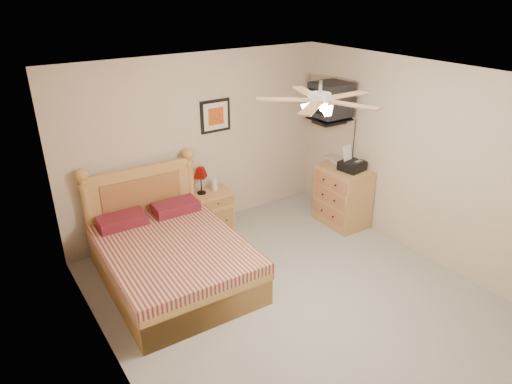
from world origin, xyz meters
The scene contains 16 objects.
floor centered at (0.00, 0.00, 0.00)m, with size 4.50×4.50×0.00m, color gray.
ceiling centered at (0.00, 0.00, 2.50)m, with size 4.00×4.50×0.04m, color white.
wall_back centered at (0.00, 2.25, 1.25)m, with size 4.00×0.04×2.50m, color #C2A98F.
wall_left centered at (-2.00, 0.00, 1.25)m, with size 0.04×4.50×2.50m, color #C2A98F.
wall_right centered at (2.00, 0.00, 1.25)m, with size 0.04×4.50×2.50m, color #C2A98F.
bed centered at (-0.98, 1.12, 0.64)m, with size 1.52×1.99×1.29m, color #C68546, non-canonical shape.
nightstand centered at (0.03, 2.00, 0.30)m, with size 0.55×0.41×0.60m, color #BD8243.
table_lamp centered at (-0.10, 2.05, 0.79)m, with size 0.21×0.21×0.39m, color #610601, non-canonical shape.
lotion_bottle centered at (0.10, 2.03, 0.71)m, with size 0.09×0.09×0.24m, color silver.
framed_picture centered at (0.27, 2.23, 1.62)m, with size 0.46×0.04×0.46m, color black.
dresser centered at (1.73, 1.08, 0.44)m, with size 0.52×0.75×0.88m, color #A66E40.
fax_machine centered at (1.76, 0.98, 1.05)m, with size 0.32×0.34×0.34m, color black, non-canonical shape.
magazine_lower centered at (1.72, 1.35, 0.90)m, with size 0.20×0.27×0.03m, color beige.
magazine_upper centered at (1.74, 1.38, 0.92)m, with size 0.21×0.29×0.02m, color tan.
wall_tv centered at (1.75, 1.34, 1.81)m, with size 0.56×0.46×0.58m, color black, non-canonical shape.
ceiling_fan centered at (0.00, -0.20, 2.36)m, with size 1.14×1.14×0.28m, color white, non-canonical shape.
Camera 1 is at (-2.76, -3.24, 3.32)m, focal length 32.00 mm.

